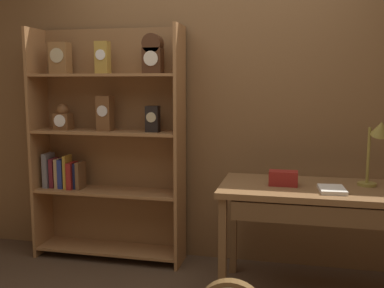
{
  "coord_description": "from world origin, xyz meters",
  "views": [
    {
      "loc": [
        0.63,
        -2.23,
        1.48
      ],
      "look_at": [
        -0.06,
        0.81,
        1.04
      ],
      "focal_mm": 41.71,
      "sensor_mm": 36.0,
      "label": 1
    }
  ],
  "objects": [
    {
      "name": "back_wood_panel",
      "position": [
        0.0,
        1.37,
        1.3
      ],
      "size": [
        4.8,
        0.05,
        2.6
      ],
      "primitive_type": "cube",
      "color": "brown",
      "rests_on": "ground"
    },
    {
      "name": "bookshelf",
      "position": [
        -0.89,
        1.18,
        0.99
      ],
      "size": [
        1.26,
        0.32,
        1.92
      ],
      "color": "#9E6B3D",
      "rests_on": "ground"
    },
    {
      "name": "workbench",
      "position": [
        0.87,
        0.78,
        0.7
      ],
      "size": [
        1.44,
        0.66,
        0.78
      ],
      "color": "brown",
      "rests_on": "ground"
    },
    {
      "name": "desk_lamp",
      "position": [
        1.18,
        0.87,
        1.1
      ],
      "size": [
        0.19,
        0.19,
        0.47
      ],
      "color": "olive",
      "rests_on": "workbench"
    },
    {
      "name": "toolbox_small",
      "position": [
        0.58,
        0.79,
        0.83
      ],
      "size": [
        0.19,
        0.11,
        0.1
      ],
      "primitive_type": "cube",
      "color": "maroon",
      "rests_on": "workbench"
    },
    {
      "name": "open_repair_manual",
      "position": [
        0.89,
        0.69,
        0.8
      ],
      "size": [
        0.18,
        0.23,
        0.02
      ],
      "primitive_type": "cube",
      "rotation": [
        0.0,
        0.0,
        0.08
      ],
      "color": "silver",
      "rests_on": "workbench"
    }
  ]
}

